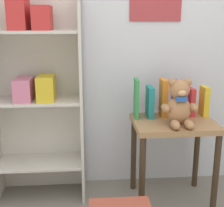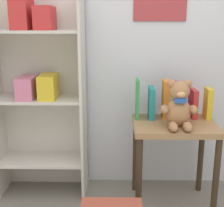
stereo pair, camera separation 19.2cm
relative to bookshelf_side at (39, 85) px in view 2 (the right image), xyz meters
The scene contains 10 objects.
wall_back 0.91m from the bookshelf_side, 11.91° to the left, with size 4.80×0.07×2.50m.
bookshelf_side is the anchor object (origin of this frame).
display_table 0.98m from the bookshelf_side, 11.32° to the right, with size 0.53×0.41×0.58m.
teddy_bear 0.95m from the bookshelf_side, 16.03° to the right, with size 0.23×0.21×0.30m.
book_standing_green 0.68m from the bookshelf_side, ahead, with size 0.02×0.13×0.26m, color #33934C.
book_standing_teal 0.78m from the bookshelf_side, ahead, with size 0.04×0.15×0.21m, color teal.
book_standing_orange 0.87m from the bookshelf_side, ahead, with size 0.04×0.12×0.26m, color orange.
book_standing_purple 0.96m from the bookshelf_side, ahead, with size 0.04×0.14×0.24m, color purple.
book_standing_red 1.06m from the bookshelf_side, ahead, with size 0.03×0.14×0.19m, color red.
book_standing_yellow 1.15m from the bookshelf_side, ahead, with size 0.04×0.11×0.20m, color gold.
Camera 2 is at (-0.25, -0.72, 1.21)m, focal length 50.00 mm.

